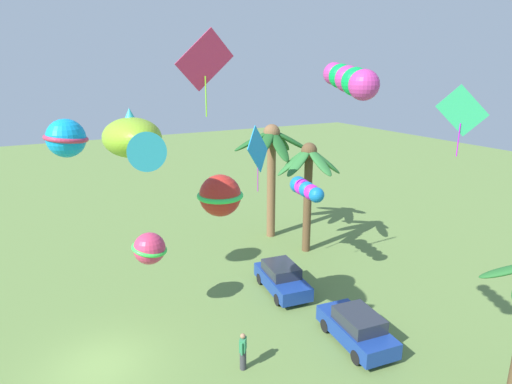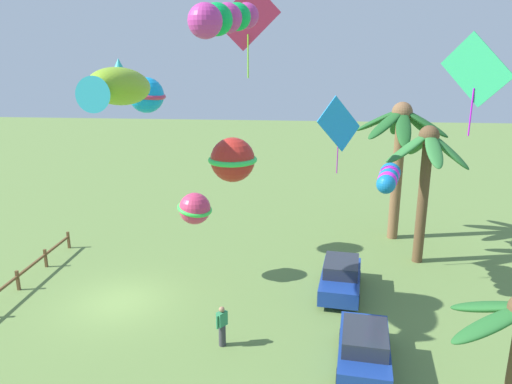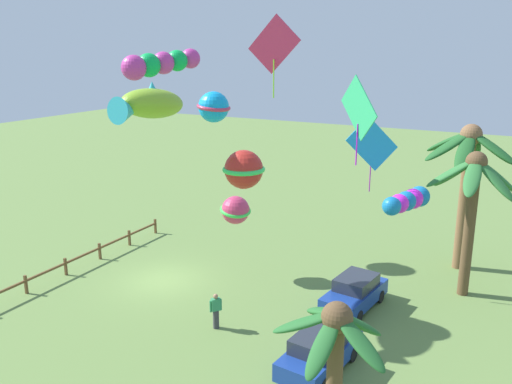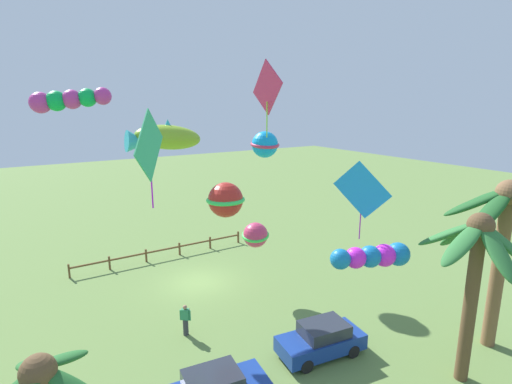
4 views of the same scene
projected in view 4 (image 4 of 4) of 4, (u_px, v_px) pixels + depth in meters
The scene contains 15 objects.
ground_plane at pixel (199, 282), 24.68m from camera, with size 120.00×120.00×0.00m, color olive.
palm_tree_0 at pixel (505, 224), 17.04m from camera, with size 4.78×5.07×7.90m.
palm_tree_2 at pixel (476, 258), 14.90m from camera, with size 4.48×4.26×7.10m.
rail_fence at pixel (163, 251), 28.39m from camera, with size 12.68×0.12×0.95m.
parked_car_0 at pixel (321, 339), 17.43m from camera, with size 4.08×2.18×1.51m.
spectator_0 at pixel (185, 320), 18.90m from camera, with size 0.45×0.42×1.59m.
kite_ball_0 at pixel (226, 200), 18.64m from camera, with size 2.58×2.58×1.69m.
kite_diamond_1 at pixel (362, 191), 17.33m from camera, with size 1.60×2.09×3.61m.
kite_ball_2 at pixel (265, 145), 25.13m from camera, with size 2.17×2.18×1.71m.
kite_fish_3 at pixel (164, 138), 20.20m from camera, with size 4.05×1.88×1.74m.
kite_ball_4 at pixel (255, 235), 22.72m from camera, with size 2.24×2.24×1.46m.
kite_tube_5 at pixel (374, 256), 15.26m from camera, with size 3.44×1.48×1.00m.
kite_tube_6 at pixel (68, 100), 13.60m from camera, with size 2.62×1.32×0.91m.
kite_diamond_7 at pixel (149, 147), 9.50m from camera, with size 1.15×1.39×2.48m.
kite_diamond_8 at pixel (267, 89), 18.26m from camera, with size 0.51×2.60×3.59m.
Camera 4 is at (8.89, 21.30, 11.07)m, focal length 27.28 mm.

